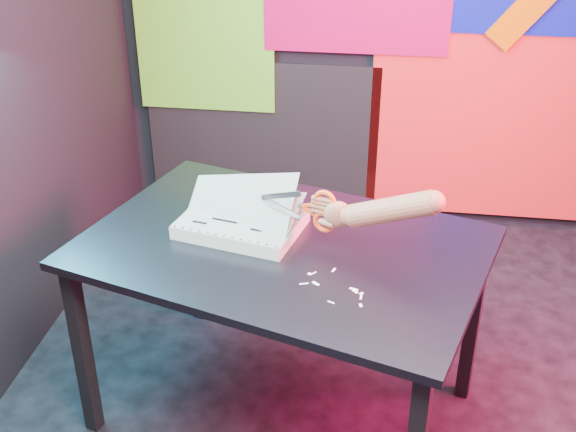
# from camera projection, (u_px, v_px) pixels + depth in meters

# --- Properties ---
(room) EXTENTS (3.01, 3.01, 2.71)m
(room) POSITION_uv_depth(u_px,v_px,m) (411.00, 60.00, 2.26)
(room) COLOR #23222C
(room) RESTS_ON ground
(backdrop) EXTENTS (2.88, 0.05, 2.08)m
(backdrop) POSITION_uv_depth(u_px,v_px,m) (415.00, 54.00, 3.72)
(backdrop) COLOR red
(backdrop) RESTS_ON ground
(work_table) EXTENTS (1.53, 1.24, 0.75)m
(work_table) POSITION_uv_depth(u_px,v_px,m) (283.00, 263.00, 2.48)
(work_table) COLOR black
(work_table) RESTS_ON ground
(printout_stack) EXTENTS (0.46, 0.38, 0.21)m
(printout_stack) POSITION_uv_depth(u_px,v_px,m) (241.00, 223.00, 2.52)
(printout_stack) COLOR white
(printout_stack) RESTS_ON work_table
(scissors) EXTENTS (0.26, 0.09, 0.16)m
(scissors) POSITION_uv_depth(u_px,v_px,m) (319.00, 210.00, 2.36)
(scissors) COLOR silver
(scissors) RESTS_ON printout_stack
(hand_forearm) EXTENTS (0.41, 0.17, 0.20)m
(hand_forearm) POSITION_uv_depth(u_px,v_px,m) (382.00, 210.00, 2.25)
(hand_forearm) COLOR brown
(hand_forearm) RESTS_ON work_table
(paper_clippings) EXTENTS (0.20, 0.20, 0.00)m
(paper_clippings) POSITION_uv_depth(u_px,v_px,m) (336.00, 287.00, 2.22)
(paper_clippings) COLOR white
(paper_clippings) RESTS_ON work_table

